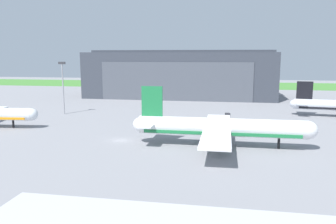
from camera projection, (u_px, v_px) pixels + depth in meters
ground_plane at (121, 140)px, 80.72m from camera, size 440.00×440.00×0.00m
grass_field_strip at (191, 85)px, 238.16m from camera, size 440.00×56.00×0.08m
maintenance_hangar at (181, 74)px, 167.85m from camera, size 89.93×36.58×22.88m
airliner_near_left at (221, 128)px, 74.88m from camera, size 40.62×34.31×13.27m
ops_van at (224, 117)px, 105.19m from camera, size 4.08×2.91×2.40m
apron_light_mast at (63, 84)px, 115.59m from camera, size 2.40×0.50×18.07m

